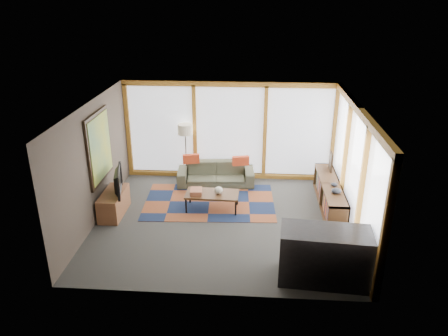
# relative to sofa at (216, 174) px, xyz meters

# --- Properties ---
(ground) EXTENTS (5.50, 5.50, 0.00)m
(ground) POSITION_rel_sofa_xyz_m (0.32, -1.95, -0.29)
(ground) COLOR #31312E
(ground) RESTS_ON ground
(room_envelope) EXTENTS (5.52, 5.02, 2.62)m
(room_envelope) POSITION_rel_sofa_xyz_m (0.82, -1.39, 1.25)
(room_envelope) COLOR #463932
(room_envelope) RESTS_ON ground
(rug) EXTENTS (3.16, 2.13, 0.01)m
(rug) POSITION_rel_sofa_xyz_m (-0.06, -1.06, -0.28)
(rug) COLOR brown
(rug) RESTS_ON ground
(sofa) EXTENTS (2.02, 0.92, 0.57)m
(sofa) POSITION_rel_sofa_xyz_m (0.00, 0.00, 0.00)
(sofa) COLOR #3E402F
(sofa) RESTS_ON ground
(pillow_left) EXTENTS (0.44, 0.22, 0.23)m
(pillow_left) POSITION_rel_sofa_xyz_m (-0.64, -0.01, 0.40)
(pillow_left) COLOR #B3371A
(pillow_left) RESTS_ON sofa
(pillow_right) EXTENTS (0.44, 0.22, 0.23)m
(pillow_right) POSITION_rel_sofa_xyz_m (0.64, -0.05, 0.40)
(pillow_right) COLOR #B3371A
(pillow_right) RESTS_ON sofa
(floor_lamp) EXTENTS (0.39, 0.39, 1.54)m
(floor_lamp) POSITION_rel_sofa_xyz_m (-0.80, 0.22, 0.49)
(floor_lamp) COLOR #2E2116
(floor_lamp) RESTS_ON ground
(coffee_table) EXTENTS (1.22, 0.63, 0.40)m
(coffee_table) POSITION_rel_sofa_xyz_m (0.04, -1.40, -0.09)
(coffee_table) COLOR #371F0F
(coffee_table) RESTS_ON ground
(book_stack) EXTENTS (0.29, 0.35, 0.11)m
(book_stack) POSITION_rel_sofa_xyz_m (-0.32, -1.45, 0.17)
(book_stack) COLOR brown
(book_stack) RESTS_ON coffee_table
(vase) EXTENTS (0.24, 0.24, 0.17)m
(vase) POSITION_rel_sofa_xyz_m (0.19, -1.41, 0.20)
(vase) COLOR beige
(vase) RESTS_ON coffee_table
(bookshelf) EXTENTS (0.44, 2.42, 0.60)m
(bookshelf) POSITION_rel_sofa_xyz_m (2.75, -1.08, 0.02)
(bookshelf) COLOR #371F0F
(bookshelf) RESTS_ON ground
(bowl_a) EXTENTS (0.25, 0.25, 0.11)m
(bowl_a) POSITION_rel_sofa_xyz_m (2.79, -1.61, 0.37)
(bowl_a) COLOR black
(bowl_a) RESTS_ON bookshelf
(bowl_b) EXTENTS (0.18, 0.18, 0.07)m
(bowl_b) POSITION_rel_sofa_xyz_m (2.80, -1.24, 0.36)
(bowl_b) COLOR black
(bowl_b) RESTS_ON bookshelf
(shelf_picture) EXTENTS (0.05, 0.35, 0.45)m
(shelf_picture) POSITION_rel_sofa_xyz_m (2.85, -0.31, 0.54)
(shelf_picture) COLOR black
(shelf_picture) RESTS_ON bookshelf
(tv_console) EXTENTS (0.45, 1.08, 0.54)m
(tv_console) POSITION_rel_sofa_xyz_m (-2.15, -1.80, -0.02)
(tv_console) COLOR brown
(tv_console) RESTS_ON ground
(television) EXTENTS (0.34, 0.96, 0.55)m
(television) POSITION_rel_sofa_xyz_m (-2.07, -1.79, 0.53)
(television) COLOR black
(television) RESTS_ON tv_console
(bar_counter) EXTENTS (1.59, 0.83, 0.97)m
(bar_counter) POSITION_rel_sofa_xyz_m (2.23, -3.89, 0.20)
(bar_counter) COLOR black
(bar_counter) RESTS_ON ground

